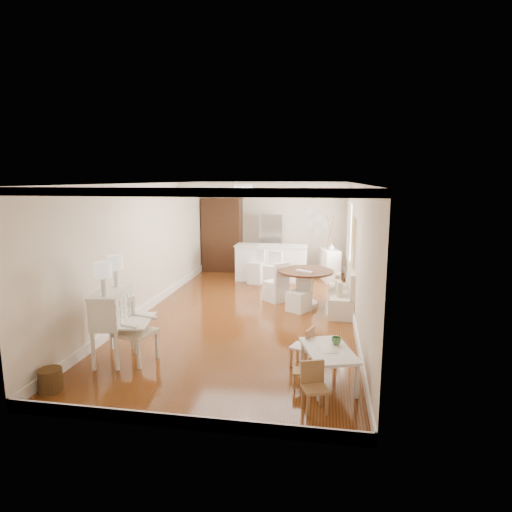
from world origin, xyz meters
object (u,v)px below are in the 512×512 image
(secretary_bureau, at_px, (113,325))
(bar_stool_right, at_px, (273,270))
(dining_table, at_px, (305,289))
(kids_chair_a, at_px, (302,371))
(gustavian_armchair, at_px, (136,331))
(wicker_basket, at_px, (50,380))
(kids_chair_c, at_px, (315,388))
(fridge, at_px, (282,244))
(slip_chair_near, at_px, (299,292))
(breakfast_counter, at_px, (271,263))
(bar_stool_left, at_px, (256,267))
(kids_chair_b, at_px, (302,346))
(slip_chair_far, at_px, (276,281))
(pantry_cabinet, at_px, (222,235))
(sideboard, at_px, (329,265))
(kids_table, at_px, (328,366))

(secretary_bureau, xyz_separation_m, bar_stool_right, (1.95, 5.01, -0.08))
(secretary_bureau, height_order, dining_table, secretary_bureau)
(dining_table, bearing_deg, kids_chair_a, -87.79)
(gustavian_armchair, relative_size, wicker_basket, 3.12)
(secretary_bureau, bearing_deg, kids_chair_c, -27.40)
(dining_table, height_order, fridge, fridge)
(slip_chair_near, distance_m, breakfast_counter, 2.98)
(gustavian_armchair, xyz_separation_m, kids_chair_a, (2.66, -0.47, -0.25))
(kids_chair_c, xyz_separation_m, breakfast_counter, (-1.46, 6.93, 0.20))
(breakfast_counter, height_order, bar_stool_left, breakfast_counter)
(kids_chair_a, bearing_deg, slip_chair_near, 179.78)
(slip_chair_near, relative_size, bar_stool_right, 0.91)
(kids_chair_b, bearing_deg, slip_chair_far, -146.52)
(bar_stool_right, height_order, fridge, fridge)
(wicker_basket, distance_m, pantry_cabinet, 8.16)
(dining_table, bearing_deg, bar_stool_left, 126.42)
(kids_chair_c, xyz_separation_m, slip_chair_far, (-1.07, 4.84, 0.16))
(bar_stool_right, bearing_deg, kids_chair_c, -57.81)
(slip_chair_far, bearing_deg, bar_stool_right, -129.32)
(slip_chair_far, bearing_deg, breakfast_counter, -129.67)
(kids_chair_a, height_order, bar_stool_right, bar_stool_right)
(slip_chair_far, bearing_deg, kids_chair_b, 53.13)
(bar_stool_right, bearing_deg, pantry_cabinet, 153.66)
(bar_stool_left, bearing_deg, bar_stool_right, -20.88)
(kids_chair_a, xyz_separation_m, bar_stool_right, (-1.11, 5.48, 0.24))
(kids_chair_c, xyz_separation_m, bar_stool_left, (-1.83, 6.49, 0.16))
(secretary_bureau, bearing_deg, bar_stool_left, 65.85)
(gustavian_armchair, distance_m, bar_stool_right, 5.25)
(wicker_basket, bearing_deg, bar_stool_right, 69.49)
(secretary_bureau, height_order, breakfast_counter, secretary_bureau)
(gustavian_armchair, height_order, bar_stool_right, gustavian_armchair)
(gustavian_armchair, height_order, dining_table, gustavian_armchair)
(kids_chair_a, xyz_separation_m, bar_stool_left, (-1.63, 5.90, 0.23))
(wicker_basket, xyz_separation_m, kids_chair_a, (3.41, 0.67, 0.09))
(kids_chair_c, height_order, pantry_cabinet, pantry_cabinet)
(breakfast_counter, bearing_deg, kids_chair_c, -78.12)
(dining_table, relative_size, pantry_cabinet, 0.54)
(kids_chair_b, bearing_deg, sideboard, -163.95)
(slip_chair_near, relative_size, breakfast_counter, 0.43)
(gustavian_armchair, bearing_deg, dining_table, -20.72)
(kids_chair_a, xyz_separation_m, slip_chair_far, (-0.87, 4.25, 0.23))
(dining_table, xyz_separation_m, slip_chair_far, (-0.72, 0.36, 0.05))
(bar_stool_left, bearing_deg, kids_chair_b, -55.20)
(pantry_cabinet, bearing_deg, bar_stool_right, -46.37)
(slip_chair_near, distance_m, pantry_cabinet, 4.78)
(gustavian_armchair, xyz_separation_m, wicker_basket, (-0.75, -1.14, -0.34))
(kids_table, height_order, slip_chair_far, slip_chair_far)
(kids_chair_b, distance_m, slip_chair_near, 2.83)
(bar_stool_left, bearing_deg, breakfast_counter, 67.55)
(slip_chair_far, relative_size, bar_stool_right, 0.98)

